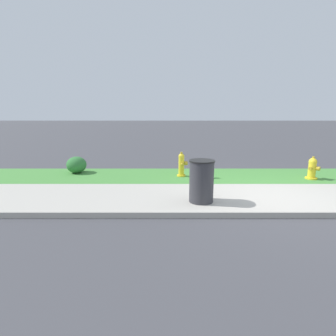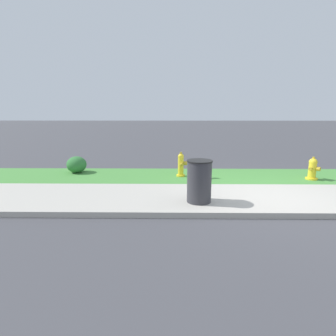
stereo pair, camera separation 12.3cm
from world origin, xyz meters
name	(u,v)px [view 1 (the left image)]	position (x,y,z in m)	size (l,w,h in m)	color
ground_plane	(270,197)	(0.00, 0.00, 0.00)	(120.00, 120.00, 0.00)	#424247
sidewalk_pavement	(270,197)	(0.00, 0.00, 0.01)	(18.00, 2.23, 0.01)	#ADA89E
grass_verge	(244,175)	(0.00, 2.15, 0.00)	(18.00, 2.06, 0.01)	#47893D
street_curb	(295,214)	(0.00, -1.20, 0.06)	(18.00, 0.16, 0.12)	#ADA89E
fire_hydrant_near_corner	(181,165)	(-2.01, 2.06, 0.37)	(0.33, 0.36, 0.76)	yellow
fire_hydrant_across_street	(311,168)	(1.85, 1.71, 0.32)	(0.36, 0.36, 0.68)	yellow
small_white_dog	(202,171)	(-1.38, 1.78, 0.23)	(0.50, 0.31, 0.40)	white
trash_bin	(201,181)	(-1.69, -0.33, 0.47)	(0.56, 0.56, 0.94)	#333338
shrub_bush_mid_verge	(76,165)	(-5.42, 2.53, 0.27)	(0.63, 0.63, 0.54)	#337538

